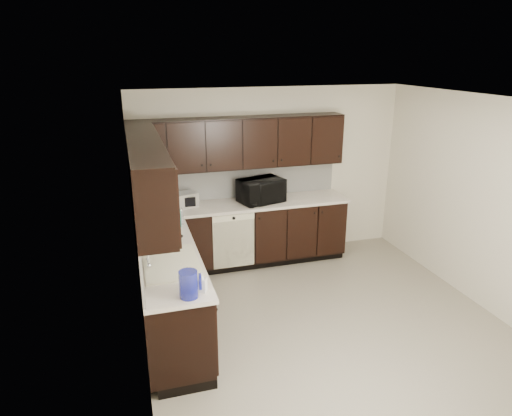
{
  "coord_description": "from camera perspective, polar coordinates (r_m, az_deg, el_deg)",
  "views": [
    {
      "loc": [
        -2.03,
        -4.21,
        2.95
      ],
      "look_at": [
        -0.62,
        0.6,
        1.23
      ],
      "focal_mm": 32.0,
      "sensor_mm": 36.0,
      "label": 1
    }
  ],
  "objects": [
    {
      "name": "wall_right",
      "position": [
        6.07,
        26.22,
        0.63
      ],
      "size": [
        0.02,
        4.0,
        2.5
      ],
      "primitive_type": "cube",
      "color": "beige",
      "rests_on": "floor"
    },
    {
      "name": "upper_cabinets",
      "position": [
        5.62,
        -6.53,
        6.64
      ],
      "size": [
        3.0,
        2.8,
        0.7
      ],
      "color": "black",
      "rests_on": "wall_back"
    },
    {
      "name": "backsplash",
      "position": [
        5.86,
        -7.62,
        1.14
      ],
      "size": [
        3.0,
        2.8,
        0.48
      ],
      "color": "white",
      "rests_on": "countertop"
    },
    {
      "name": "sink",
      "position": [
        4.69,
        -10.49,
        -7.61
      ],
      "size": [
        0.54,
        0.82,
        0.42
      ],
      "color": "#ECE6C1",
      "rests_on": "countertop"
    },
    {
      "name": "blue_pitcher",
      "position": [
        4.01,
        -8.44,
        -9.43
      ],
      "size": [
        0.2,
        0.2,
        0.24
      ],
      "primitive_type": "cylinder",
      "rotation": [
        0.0,
        0.0,
        0.24
      ],
      "color": "#101796",
      "rests_on": "countertop"
    },
    {
      "name": "wall_left",
      "position": [
        4.54,
        -14.79,
        -3.76
      ],
      "size": [
        0.02,
        4.0,
        2.5
      ],
      "primitive_type": "cube",
      "color": "beige",
      "rests_on": "floor"
    },
    {
      "name": "lower_cabinets",
      "position": [
        5.98,
        -4.97,
        -6.28
      ],
      "size": [
        3.0,
        2.8,
        0.9
      ],
      "color": "black",
      "rests_on": "floor"
    },
    {
      "name": "soap_bottle_a",
      "position": [
        4.1,
        -6.8,
        -9.17
      ],
      "size": [
        0.11,
        0.11,
        0.18
      ],
      "primitive_type": "imported",
      "rotation": [
        0.0,
        0.0,
        -0.43
      ],
      "color": "gray",
      "rests_on": "countertop"
    },
    {
      "name": "floor",
      "position": [
        5.53,
        8.16,
        -13.58
      ],
      "size": [
        4.0,
        4.0,
        0.0
      ],
      "primitive_type": "plane",
      "color": "gray",
      "rests_on": "ground"
    },
    {
      "name": "dishwasher",
      "position": [
        6.25,
        -2.81,
        -3.74
      ],
      "size": [
        0.58,
        0.04,
        0.78
      ],
      "color": "#ECE6C1",
      "rests_on": "lower_cabinets"
    },
    {
      "name": "toaster_oven",
      "position": [
        6.31,
        -8.87,
        1.04
      ],
      "size": [
        0.37,
        0.32,
        0.2
      ],
      "primitive_type": "cube",
      "rotation": [
        0.0,
        0.0,
        0.3
      ],
      "color": "silver",
      "rests_on": "countertop"
    },
    {
      "name": "teal_tumbler",
      "position": [
        5.59,
        -9.86,
        -1.28
      ],
      "size": [
        0.12,
        0.12,
        0.22
      ],
      "primitive_type": "cylinder",
      "rotation": [
        0.0,
        0.0,
        0.26
      ],
      "color": "#0B7C76",
      "rests_on": "countertop"
    },
    {
      "name": "ceiling",
      "position": [
        4.7,
        9.6,
        13.14
      ],
      "size": [
        4.0,
        4.0,
        0.0
      ],
      "primitive_type": "plane",
      "rotation": [
        3.14,
        0.0,
        0.0
      ],
      "color": "white",
      "rests_on": "wall_back"
    },
    {
      "name": "wall_front",
      "position": [
        3.45,
        23.18,
        -12.32
      ],
      "size": [
        4.0,
        0.02,
        2.5
      ],
      "primitive_type": "cube",
      "color": "beige",
      "rests_on": "floor"
    },
    {
      "name": "paper_towel_roll",
      "position": [
        5.39,
        -10.66,
        -1.48
      ],
      "size": [
        0.19,
        0.19,
        0.33
      ],
      "primitive_type": "cylinder",
      "rotation": [
        0.0,
        0.0,
        -0.37
      ],
      "color": "white",
      "rests_on": "countertop"
    },
    {
      "name": "countertop",
      "position": [
        5.78,
        -5.13,
        -1.74
      ],
      "size": [
        3.03,
        2.83,
        0.04
      ],
      "color": "beige",
      "rests_on": "lower_cabinets"
    },
    {
      "name": "soap_bottle_b",
      "position": [
        5.82,
        -13.08,
        -0.39
      ],
      "size": [
        0.13,
        0.13,
        0.27
      ],
      "primitive_type": "imported",
      "rotation": [
        0.0,
        0.0,
        0.26
      ],
      "color": "gray",
      "rests_on": "countertop"
    },
    {
      "name": "microwave",
      "position": [
        6.41,
        0.63,
        2.18
      ],
      "size": [
        0.69,
        0.56,
        0.33
      ],
      "primitive_type": "imported",
      "rotation": [
        0.0,
        0.0,
        0.27
      ],
      "color": "black",
      "rests_on": "countertop"
    },
    {
      "name": "storage_bin",
      "position": [
        5.77,
        -12.11,
        -0.87
      ],
      "size": [
        0.57,
        0.46,
        0.2
      ],
      "primitive_type": "cube",
      "rotation": [
        0.0,
        0.0,
        0.15
      ],
      "color": "white",
      "rests_on": "countertop"
    },
    {
      "name": "wall_back",
      "position": [
        6.75,
        1.7,
        4.29
      ],
      "size": [
        4.0,
        0.02,
        2.5
      ],
      "primitive_type": "cube",
      "color": "beige",
      "rests_on": "floor"
    }
  ]
}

